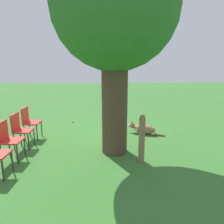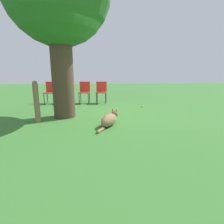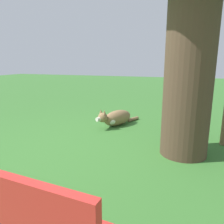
# 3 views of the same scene
# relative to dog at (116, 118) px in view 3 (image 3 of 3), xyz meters

# --- Properties ---
(ground_plane) EXTENTS (30.00, 30.00, 0.00)m
(ground_plane) POSITION_rel_dog_xyz_m (1.19, 0.34, -0.15)
(ground_plane) COLOR #38702D
(dog) EXTENTS (1.06, 0.59, 0.37)m
(dog) POSITION_rel_dog_xyz_m (0.00, 0.00, 0.00)
(dog) COLOR olive
(dog) RESTS_ON ground_plane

